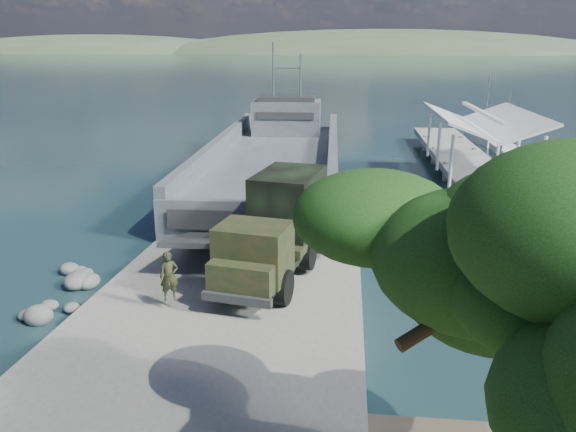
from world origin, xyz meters
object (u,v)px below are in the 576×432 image
(pier, at_px, (480,169))
(sailboat_near, at_px, (504,150))
(landing_craft, at_px, (276,167))
(soldier, at_px, (170,287))
(sailboat_far, at_px, (484,139))
(military_truck, at_px, (278,226))

(pier, bearing_deg, sailboat_near, 69.87)
(landing_craft, distance_m, soldier, 22.58)
(sailboat_near, relative_size, sailboat_far, 0.83)
(sailboat_near, bearing_deg, sailboat_far, 93.74)
(landing_craft, bearing_deg, sailboat_far, 41.24)
(sailboat_far, bearing_deg, sailboat_near, -96.39)
(landing_craft, height_order, soldier, landing_craft)
(military_truck, bearing_deg, landing_craft, 108.46)
(pier, xyz_separation_m, sailboat_far, (4.75, 20.08, -1.22))
(soldier, bearing_deg, pier, 32.74)
(landing_craft, relative_size, military_truck, 4.08)
(military_truck, height_order, sailboat_far, sailboat_far)
(sailboat_near, height_order, sailboat_far, sailboat_far)
(military_truck, relative_size, soldier, 4.90)
(pier, relative_size, sailboat_far, 6.24)
(military_truck, relative_size, sailboat_far, 1.22)
(soldier, distance_m, sailboat_near, 39.48)
(pier, xyz_separation_m, landing_craft, (-13.90, 2.79, -0.75))
(pier, bearing_deg, landing_craft, 168.64)
(military_truck, xyz_separation_m, soldier, (-3.31, -3.97, -1.03))
(soldier, height_order, sailboat_near, sailboat_near)
(landing_craft, bearing_deg, soldier, -93.65)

